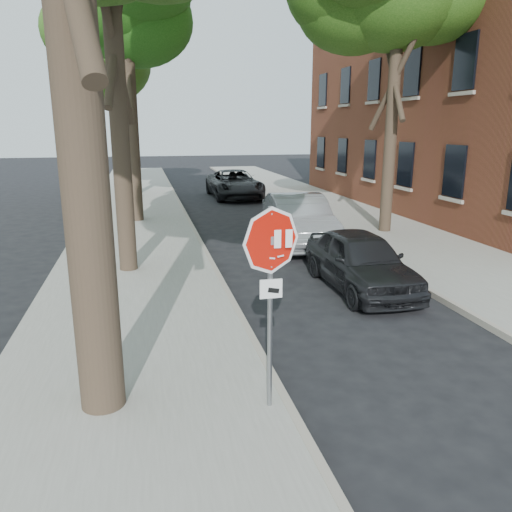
{
  "coord_description": "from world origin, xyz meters",
  "views": [
    {
      "loc": [
        -2.16,
        -5.61,
        3.63
      ],
      "look_at": [
        -0.81,
        0.31,
        2.05
      ],
      "focal_mm": 35.0,
      "sensor_mm": 36.0,
      "label": 1
    }
  ],
  "objects": [
    {
      "name": "ground",
      "position": [
        0.0,
        0.0,
        0.0
      ],
      "size": [
        120.0,
        120.0,
        0.0
      ],
      "primitive_type": "plane",
      "color": "black",
      "rests_on": "ground"
    },
    {
      "name": "car_a",
      "position": [
        2.6,
        4.54,
        0.67
      ],
      "size": [
        1.6,
        3.95,
        1.35
      ],
      "primitive_type": "imported",
      "rotation": [
        0.0,
        0.0,
        -0.0
      ],
      "color": "black",
      "rests_on": "ground"
    },
    {
      "name": "car_d",
      "position": [
        2.56,
        20.1,
        0.72
      ],
      "size": [
        2.48,
        5.23,
        1.44
      ],
      "primitive_type": "imported",
      "rotation": [
        0.0,
        0.0,
        0.02
      ],
      "color": "black",
      "rests_on": "ground"
    },
    {
      "name": "tree_far",
      "position": [
        -2.72,
        21.11,
        7.21
      ],
      "size": [
        5.29,
        4.91,
        9.33
      ],
      "color": "black",
      "rests_on": "sidewalk_left"
    },
    {
      "name": "curb_right",
      "position": [
        3.95,
        12.0,
        0.07
      ],
      "size": [
        0.12,
        55.0,
        0.13
      ],
      "primitive_type": "cube",
      "color": "#9E9384",
      "rests_on": "ground"
    },
    {
      "name": "curb_left",
      "position": [
        -0.45,
        12.0,
        0.07
      ],
      "size": [
        0.12,
        55.0,
        0.13
      ],
      "primitive_type": "cube",
      "color": "#9E9384",
      "rests_on": "ground"
    },
    {
      "name": "stop_sign",
      "position": [
        -0.7,
        -0.03,
        1.95
      ],
      "size": [
        0.76,
        0.34,
        2.61
      ],
      "color": "gray",
      "rests_on": "sidewalk_left"
    },
    {
      "name": "sidewalk_right",
      "position": [
        6.0,
        12.0,
        0.06
      ],
      "size": [
        4.0,
        55.0,
        0.12
      ],
      "primitive_type": "cube",
      "color": "gray",
      "rests_on": "ground"
    },
    {
      "name": "car_b",
      "position": [
        2.6,
        9.17,
        0.78
      ],
      "size": [
        2.04,
        4.84,
        1.56
      ],
      "primitive_type": "imported",
      "rotation": [
        0.0,
        0.0,
        -0.09
      ],
      "color": "gray",
      "rests_on": "ground"
    },
    {
      "name": "sidewalk_left",
      "position": [
        -2.5,
        12.0,
        0.06
      ],
      "size": [
        4.0,
        55.0,
        0.12
      ],
      "primitive_type": "cube",
      "color": "gray",
      "rests_on": "ground"
    },
    {
      "name": "tree_right",
      "position": [
        5.98,
        10.11,
        7.21
      ],
      "size": [
        5.29,
        4.91,
        9.33
      ],
      "color": "black",
      "rests_on": "sidewalk_right"
    }
  ]
}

